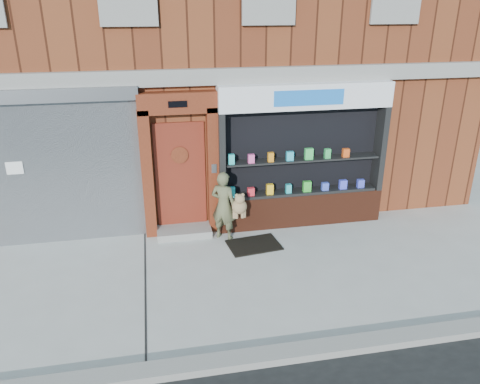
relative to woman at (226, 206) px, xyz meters
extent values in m
plane|color=#9E9E99|center=(-0.07, -1.40, -0.72)|extent=(80.00, 80.00, 0.00)
cube|color=gray|center=(-0.07, -3.55, -0.66)|extent=(60.00, 0.30, 0.12)
cube|color=#5F2815|center=(-0.07, 4.60, 3.28)|extent=(12.00, 8.00, 8.00)
cube|color=gray|center=(-0.07, 0.52, 2.43)|extent=(12.00, 0.16, 0.30)
cube|color=gray|center=(-3.07, 0.54, 0.68)|extent=(3.00, 0.10, 2.80)
cube|color=slate|center=(-3.07, 0.48, 2.20)|extent=(3.10, 0.30, 0.24)
cube|color=white|center=(-3.87, 0.47, 0.88)|extent=(0.30, 0.01, 0.24)
cube|color=#4E1B0D|center=(-1.47, 0.46, 0.58)|extent=(0.22, 0.28, 2.60)
cube|color=#4E1B0D|center=(-0.17, 0.46, 0.58)|extent=(0.22, 0.28, 2.60)
cube|color=#4E1B0D|center=(-0.82, 0.46, 1.98)|extent=(1.50, 0.28, 0.40)
cube|color=black|center=(-0.82, 0.31, 1.98)|extent=(0.35, 0.01, 0.12)
cube|color=maroon|center=(-0.82, 0.57, 0.48)|extent=(1.00, 0.06, 2.20)
cylinder|color=black|center=(-0.82, 0.53, 0.93)|extent=(0.28, 0.02, 0.28)
cylinder|color=#4E1B0D|center=(-0.82, 0.52, 0.93)|extent=(0.34, 0.02, 0.34)
cube|color=gray|center=(-0.82, 0.30, -0.64)|extent=(1.10, 0.55, 0.15)
cube|color=slate|center=(-0.17, 0.31, 0.68)|extent=(0.10, 0.02, 0.18)
cube|color=#502112|center=(1.68, 0.40, -0.37)|extent=(3.50, 0.40, 0.70)
cube|color=black|center=(-0.01, 0.40, 0.88)|extent=(0.12, 0.40, 1.80)
cube|color=black|center=(3.37, 0.40, 0.88)|extent=(0.12, 0.40, 1.80)
cube|color=black|center=(1.68, 0.58, 0.88)|extent=(3.30, 0.03, 1.80)
cube|color=black|center=(1.68, 0.40, 0.01)|extent=(3.20, 0.36, 0.06)
cube|color=black|center=(1.68, 0.40, 0.73)|extent=(3.20, 0.36, 0.04)
cube|color=white|center=(1.68, 0.40, 2.03)|extent=(3.50, 0.40, 0.50)
cube|color=blue|center=(1.68, 0.19, 2.03)|extent=(1.40, 0.01, 0.30)
cube|color=#28C6CA|center=(0.18, 0.32, 0.15)|extent=(0.13, 0.09, 0.21)
cube|color=red|center=(0.58, 0.32, 0.13)|extent=(0.14, 0.09, 0.17)
cube|color=yellow|center=(0.98, 0.32, 0.15)|extent=(0.14, 0.09, 0.22)
cube|color=#23A8B0|center=(1.38, 0.32, 0.14)|extent=(0.12, 0.09, 0.19)
cube|color=green|center=(1.78, 0.32, 0.15)|extent=(0.17, 0.09, 0.22)
cube|color=blue|center=(2.18, 0.32, 0.12)|extent=(0.14, 0.09, 0.16)
cube|color=#444FE8|center=(2.58, 0.32, 0.14)|extent=(0.16, 0.09, 0.19)
cube|color=blue|center=(2.98, 0.32, 0.13)|extent=(0.14, 0.09, 0.18)
cube|color=#28CCCC|center=(0.18, 0.32, 0.85)|extent=(0.12, 0.09, 0.20)
cube|color=#FB53A7|center=(0.58, 0.32, 0.84)|extent=(0.12, 0.09, 0.17)
cube|color=orange|center=(0.98, 0.32, 0.85)|extent=(0.11, 0.09, 0.19)
cube|color=#29ADCE|center=(1.38, 0.32, 0.84)|extent=(0.14, 0.09, 0.19)
cube|color=green|center=(1.78, 0.32, 0.87)|extent=(0.17, 0.09, 0.23)
cube|color=green|center=(2.18, 0.32, 0.85)|extent=(0.12, 0.09, 0.20)
cube|color=#E95118|center=(2.58, 0.32, 0.84)|extent=(0.14, 0.09, 0.18)
imported|color=brown|center=(-0.04, 0.02, -0.01)|extent=(0.62, 0.57, 1.42)
sphere|color=olive|center=(0.25, -0.13, 0.02)|extent=(0.30, 0.30, 0.30)
sphere|color=olive|center=(0.25, -0.18, 0.20)|extent=(0.20, 0.20, 0.20)
sphere|color=olive|center=(0.19, -0.18, 0.28)|extent=(0.07, 0.07, 0.07)
sphere|color=olive|center=(0.31, -0.18, 0.28)|extent=(0.07, 0.07, 0.07)
cylinder|color=olive|center=(0.15, -0.13, -0.13)|extent=(0.07, 0.07, 0.18)
cylinder|color=olive|center=(0.35, -0.13, -0.13)|extent=(0.07, 0.07, 0.18)
cylinder|color=olive|center=(0.19, -0.15, -0.13)|extent=(0.07, 0.07, 0.18)
cylinder|color=olive|center=(0.31, -0.15, -0.13)|extent=(0.07, 0.07, 0.18)
cube|color=black|center=(0.49, -0.42, -0.71)|extent=(1.07, 0.82, 0.02)
camera|label=1|loc=(-1.32, -8.34, 3.75)|focal=35.00mm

